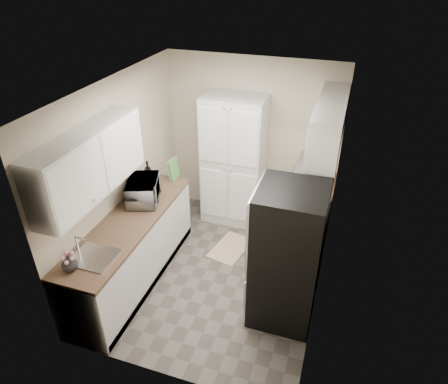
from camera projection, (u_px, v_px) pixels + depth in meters
The scene contains 16 objects.
ground at pixel (218, 272), 5.37m from camera, with size 3.20×3.20×0.00m, color #56514C.
room_shell at pixel (215, 165), 4.52m from camera, with size 2.64×3.24×2.52m.
pantry_cabinet at pixel (234, 162), 5.97m from camera, with size 0.90×0.55×2.00m, color silver.
base_cabinet_left at pixel (133, 251), 5.06m from camera, with size 0.60×2.30×0.88m, color silver.
countertop_left at pixel (129, 222), 4.82m from camera, with size 0.63×2.33×0.04m, color brown.
base_cabinet_right at pixel (308, 211), 5.84m from camera, with size 0.60×0.80×0.88m, color silver.
countertop_right at pixel (312, 184), 5.60m from camera, with size 0.63×0.83×0.04m, color brown.
electric_range at pixel (298, 241), 5.18m from camera, with size 0.71×0.78×1.13m.
refrigerator at pixel (287, 257), 4.35m from camera, with size 0.70×0.72×1.70m, color #B7B7BC.
microwave at pixel (143, 191), 5.11m from camera, with size 0.55×0.37×0.30m, color #B4B3B8.
wine_bottle at pixel (148, 175), 5.44m from camera, with size 0.09×0.09×0.34m, color black.
flower_vase at pixel (69, 263), 4.03m from camera, with size 0.16×0.16×0.17m, color white.
cutting_board at pixel (174, 169), 5.63m from camera, with size 0.02×0.23×0.29m, color #47953F.
toaster_oven at pixel (311, 177), 5.50m from camera, with size 0.32×0.40×0.23m, color silver.
fruit_basket at pixel (310, 167), 5.40m from camera, with size 0.23×0.23×0.10m, color #F4A90F, non-canonical shape.
kitchen_mat at pixel (230, 248), 5.80m from camera, with size 0.43×0.68×0.01m, color #D0B28E.
Camera 1 is at (1.34, -3.80, 3.71)m, focal length 32.00 mm.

